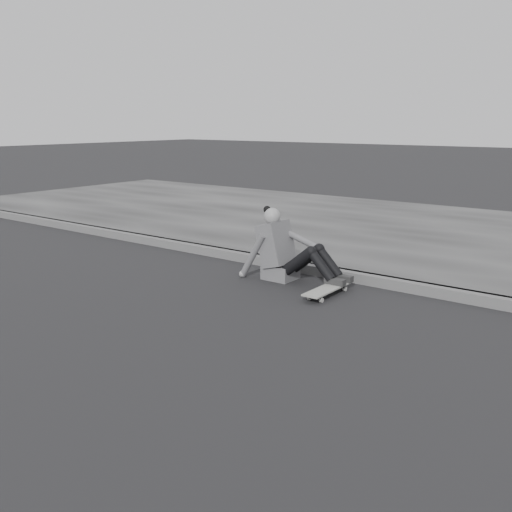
{
  "coord_description": "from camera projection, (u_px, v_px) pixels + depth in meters",
  "views": [
    {
      "loc": [
        1.11,
        -3.39,
        1.88
      ],
      "look_at": [
        -2.36,
        1.25,
        0.5
      ],
      "focal_mm": 40.0,
      "sensor_mm": 36.0,
      "label": 1
    }
  ],
  "objects": [
    {
      "name": "ground",
      "position": [
        430.0,
        416.0,
        3.73
      ],
      "size": [
        80.0,
        80.0,
        0.0
      ],
      "primitive_type": "plane",
      "color": "black",
      "rests_on": "ground"
    },
    {
      "name": "skateboard",
      "position": [
        328.0,
        289.0,
        6.27
      ],
      "size": [
        0.2,
        0.78,
        0.09
      ],
      "color": "#A2A29C",
      "rests_on": "ground"
    },
    {
      "name": "seated_woman",
      "position": [
        285.0,
        251.0,
        6.83
      ],
      "size": [
        1.38,
        0.46,
        0.88
      ],
      "color": "#525154",
      "rests_on": "ground"
    }
  ]
}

